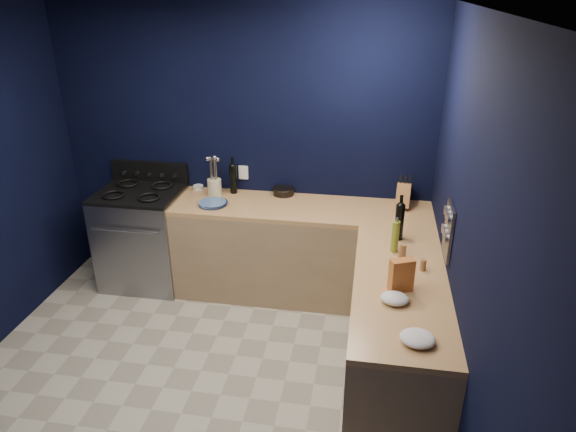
% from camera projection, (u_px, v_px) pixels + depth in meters
% --- Properties ---
extents(floor, '(3.50, 3.50, 0.02)m').
position_uv_depth(floor, '(192.00, 392.00, 3.79)').
color(floor, '#ABA795').
rests_on(floor, ground).
extents(ceiling, '(3.50, 3.50, 0.02)m').
position_uv_depth(ceiling, '(153.00, 7.00, 2.70)').
color(ceiling, silver).
rests_on(ceiling, ground).
extents(wall_back, '(3.50, 0.02, 2.60)m').
position_uv_depth(wall_back, '(243.00, 149.00, 4.83)').
color(wall_back, black).
rests_on(wall_back, ground).
extents(wall_right, '(0.02, 3.50, 2.60)m').
position_uv_depth(wall_right, '(466.00, 254.00, 2.99)').
color(wall_right, black).
rests_on(wall_right, ground).
extents(cab_back, '(2.30, 0.63, 0.86)m').
position_uv_depth(cab_back, '(301.00, 253.00, 4.81)').
color(cab_back, '#A28460').
rests_on(cab_back, floor).
extents(top_back, '(2.30, 0.63, 0.04)m').
position_uv_depth(top_back, '(302.00, 209.00, 4.62)').
color(top_back, '#996738').
rests_on(top_back, cab_back).
extents(cab_right, '(0.63, 1.67, 0.86)m').
position_uv_depth(cab_right, '(395.00, 340.00, 3.65)').
color(cab_right, '#A28460').
rests_on(cab_right, floor).
extents(top_right, '(0.63, 1.67, 0.04)m').
position_uv_depth(top_right, '(401.00, 285.00, 3.46)').
color(top_right, '#996738').
rests_on(top_right, cab_right).
extents(gas_range, '(0.76, 0.66, 0.92)m').
position_uv_depth(gas_range, '(144.00, 239.00, 5.01)').
color(gas_range, gray).
rests_on(gas_range, floor).
extents(oven_door, '(0.59, 0.02, 0.42)m').
position_uv_depth(oven_door, '(130.00, 255.00, 4.73)').
color(oven_door, black).
rests_on(oven_door, gas_range).
extents(cooktop, '(0.76, 0.66, 0.03)m').
position_uv_depth(cooktop, '(138.00, 193.00, 4.81)').
color(cooktop, black).
rests_on(cooktop, gas_range).
extents(backguard, '(0.76, 0.06, 0.20)m').
position_uv_depth(backguard, '(150.00, 172.00, 5.04)').
color(backguard, black).
rests_on(backguard, gas_range).
extents(spice_panel, '(0.02, 0.28, 0.38)m').
position_uv_depth(spice_panel, '(448.00, 231.00, 3.53)').
color(spice_panel, gray).
rests_on(spice_panel, wall_right).
extents(wall_outlet, '(0.09, 0.02, 0.13)m').
position_uv_depth(wall_outlet, '(243.00, 172.00, 4.90)').
color(wall_outlet, white).
rests_on(wall_outlet, wall_back).
extents(plate_stack, '(0.29, 0.29, 0.03)m').
position_uv_depth(plate_stack, '(213.00, 203.00, 4.64)').
color(plate_stack, '#35609B').
rests_on(plate_stack, top_back).
extents(ramekin, '(0.13, 0.13, 0.04)m').
position_uv_depth(ramekin, '(198.00, 187.00, 4.99)').
color(ramekin, white).
rests_on(ramekin, top_back).
extents(utensil_crock, '(0.17, 0.17, 0.16)m').
position_uv_depth(utensil_crock, '(215.00, 188.00, 4.81)').
color(utensil_crock, beige).
rests_on(utensil_crock, top_back).
extents(wine_bottle_back, '(0.08, 0.08, 0.27)m').
position_uv_depth(wine_bottle_back, '(233.00, 179.00, 4.86)').
color(wine_bottle_back, black).
rests_on(wine_bottle_back, top_back).
extents(lemon_basket, '(0.24, 0.24, 0.07)m').
position_uv_depth(lemon_basket, '(284.00, 191.00, 4.86)').
color(lemon_basket, black).
rests_on(lemon_basket, top_back).
extents(knife_block, '(0.14, 0.26, 0.27)m').
position_uv_depth(knife_block, '(403.00, 195.00, 4.57)').
color(knife_block, '#996637').
rests_on(knife_block, top_back).
extents(wine_bottle_right, '(0.09, 0.09, 0.28)m').
position_uv_depth(wine_bottle_right, '(399.00, 222.00, 3.98)').
color(wine_bottle_right, black).
rests_on(wine_bottle_right, top_right).
extents(oil_bottle, '(0.06, 0.06, 0.24)m').
position_uv_depth(oil_bottle, '(395.00, 237.00, 3.80)').
color(oil_bottle, olive).
rests_on(oil_bottle, top_right).
extents(spice_jar_near, '(0.06, 0.06, 0.11)m').
position_uv_depth(spice_jar_near, '(402.00, 251.00, 3.74)').
color(spice_jar_near, olive).
rests_on(spice_jar_near, top_right).
extents(spice_jar_far, '(0.04, 0.04, 0.08)m').
position_uv_depth(spice_jar_far, '(423.00, 265.00, 3.59)').
color(spice_jar_far, olive).
rests_on(spice_jar_far, top_right).
extents(crouton_bag, '(0.17, 0.13, 0.23)m').
position_uv_depth(crouton_bag, '(401.00, 275.00, 3.32)').
color(crouton_bag, '#AC1C32').
rests_on(crouton_bag, top_right).
extents(towel_front, '(0.18, 0.16, 0.06)m').
position_uv_depth(towel_front, '(395.00, 298.00, 3.23)').
color(towel_front, white).
rests_on(towel_front, top_right).
extents(towel_end, '(0.23, 0.21, 0.06)m').
position_uv_depth(towel_end, '(417.00, 338.00, 2.87)').
color(towel_end, white).
rests_on(towel_end, top_right).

